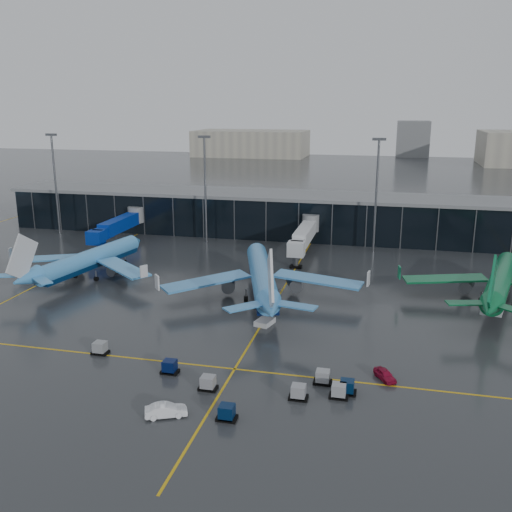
% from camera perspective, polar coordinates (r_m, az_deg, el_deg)
% --- Properties ---
extents(ground, '(600.00, 600.00, 0.00)m').
position_cam_1_polar(ground, '(89.95, -5.78, -6.41)').
color(ground, '#282B2D').
rests_on(ground, ground).
extents(terminal_pier, '(142.00, 17.00, 10.70)m').
position_cam_1_polar(terminal_pier, '(146.29, 2.07, 4.25)').
color(terminal_pier, black).
rests_on(terminal_pier, ground).
extents(jet_bridges, '(94.00, 27.50, 7.20)m').
position_cam_1_polar(jet_bridges, '(140.12, -13.71, 2.99)').
color(jet_bridges, '#595B60').
rests_on(jet_bridges, ground).
extents(flood_masts, '(203.00, 0.50, 25.50)m').
position_cam_1_polar(flood_masts, '(132.36, 3.21, 6.78)').
color(flood_masts, '#595B60').
rests_on(flood_masts, ground).
extents(distant_hangars, '(260.00, 71.00, 22.00)m').
position_cam_1_polar(distant_hangars, '(350.56, 17.17, 10.47)').
color(distant_hangars, '#B2AD99').
rests_on(distant_hangars, ground).
extents(taxi_lines, '(220.00, 120.00, 0.02)m').
position_cam_1_polar(taxi_lines, '(97.06, 1.87, -4.70)').
color(taxi_lines, gold).
rests_on(taxi_lines, ground).
extents(airliner_arkefly, '(38.64, 42.31, 11.42)m').
position_cam_1_polar(airliner_arkefly, '(114.38, -16.30, 0.74)').
color(airliner_arkefly, '#4396DC').
rests_on(airliner_arkefly, ground).
extents(airliner_klm_near, '(46.60, 50.00, 12.71)m').
position_cam_1_polar(airliner_klm_near, '(97.94, 0.58, -0.61)').
color(airliner_klm_near, '#3F8CD1').
rests_on(airliner_klm_near, ground).
extents(airliner_aer_lingus, '(41.62, 44.98, 11.67)m').
position_cam_1_polar(airliner_aer_lingus, '(104.29, 23.35, -1.19)').
color(airliner_aer_lingus, '#0B6134').
rests_on(airliner_aer_lingus, ground).
extents(baggage_carts, '(35.53, 13.52, 1.70)m').
position_cam_1_polar(baggage_carts, '(69.36, -0.81, -12.45)').
color(baggage_carts, black).
rests_on(baggage_carts, ground).
extents(mobile_airstair, '(2.95, 3.66, 3.45)m').
position_cam_1_polar(mobile_airstair, '(87.63, 0.88, -6.38)').
color(mobile_airstair, silver).
rests_on(mobile_airstair, ground).
extents(service_van_red, '(3.20, 3.97, 1.27)m').
position_cam_1_polar(service_van_red, '(72.96, 12.77, -11.50)').
color(service_van_red, maroon).
rests_on(service_van_red, ground).
extents(service_van_white, '(4.79, 3.30, 1.50)m').
position_cam_1_polar(service_van_white, '(64.39, -8.99, -14.99)').
color(service_van_white, white).
rests_on(service_van_white, ground).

